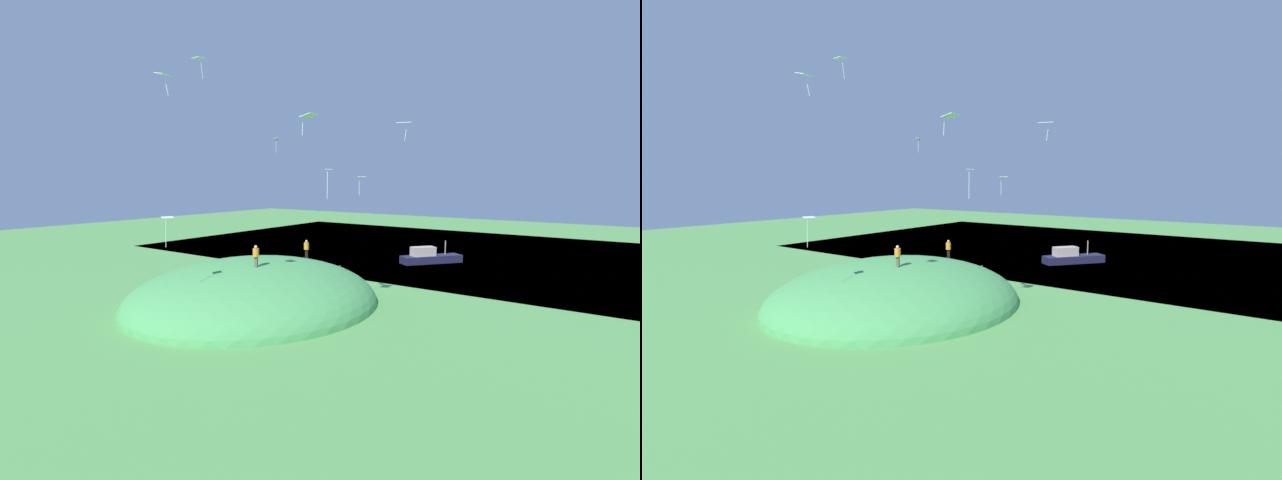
{
  "view_description": "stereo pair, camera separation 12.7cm",
  "coord_description": "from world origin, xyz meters",
  "views": [
    {
      "loc": [
        35.43,
        23.0,
        10.28
      ],
      "look_at": [
        0.56,
        -2.0,
        4.42
      ],
      "focal_mm": 25.75,
      "sensor_mm": 36.0,
      "label": 1
    },
    {
      "loc": [
        35.36,
        23.1,
        10.28
      ],
      "look_at": [
        0.56,
        -2.0,
        4.42
      ],
      "focal_mm": 25.75,
      "sensor_mm": 36.0,
      "label": 2
    }
  ],
  "objects": [
    {
      "name": "kite_5",
      "position": [
        -3.19,
        -10.5,
        14.31
      ],
      "size": [
        0.56,
        0.7,
        1.56
      ],
      "color": "white"
    },
    {
      "name": "kite_1",
      "position": [
        17.22,
        -2.2,
        7.55
      ],
      "size": [
        0.86,
        0.74,
        1.96
      ],
      "color": "white"
    },
    {
      "name": "ground_plane",
      "position": [
        0.0,
        0.0,
        0.0
      ],
      "size": [
        160.0,
        160.0,
        0.0
      ],
      "primitive_type": "plane",
      "color": "#55984A"
    },
    {
      "name": "kite_4",
      "position": [
        4.09,
        4.51,
        10.19
      ],
      "size": [
        0.8,
        0.83,
        1.47
      ],
      "color": "white"
    },
    {
      "name": "kite_0",
      "position": [
        18.98,
        0.58,
        15.9
      ],
      "size": [
        1.02,
        0.78,
        1.22
      ],
      "color": "white"
    },
    {
      "name": "person_walking_path",
      "position": [
        -0.82,
        -9.59,
        1.03
      ],
      "size": [
        0.51,
        0.51,
        1.65
      ],
      "rotation": [
        0.0,
        0.0,
        1.82
      ],
      "color": "#292F50",
      "rests_on": "ground_plane"
    },
    {
      "name": "lake_water",
      "position": [
        -27.93,
        0.0,
        -0.2
      ],
      "size": [
        48.07,
        80.0,
        0.4
      ],
      "primitive_type": "cube",
      "color": "#446493",
      "rests_on": "ground_plane"
    },
    {
      "name": "kite_3",
      "position": [
        7.49,
        3.72,
        10.59
      ],
      "size": [
        0.7,
        0.75,
        2.17
      ],
      "color": "white"
    },
    {
      "name": "kite_6",
      "position": [
        13.66,
        -2.82,
        18.3
      ],
      "size": [
        0.63,
        0.85,
        1.38
      ],
      "color": "silver"
    },
    {
      "name": "boat_on_lake",
      "position": [
        -16.75,
        1.89,
        0.7
      ],
      "size": [
        7.15,
        6.14,
        2.64
      ],
      "rotation": [
        0.0,
        0.0,
        5.62
      ],
      "color": "#1E1F3E",
      "rests_on": "lake_water"
    },
    {
      "name": "person_with_child",
      "position": [
        2.1,
        -2.44,
        3.91
      ],
      "size": [
        0.65,
        0.65,
        1.68
      ],
      "rotation": [
        0.0,
        0.0,
        2.31
      ],
      "color": "black",
      "rests_on": "grass_hill"
    },
    {
      "name": "person_watching_kites",
      "position": [
        10.14,
        -1.18,
        4.5
      ],
      "size": [
        0.53,
        0.53,
        1.67
      ],
      "rotation": [
        0.0,
        0.0,
        1.71
      ],
      "color": "#555341",
      "rests_on": "grass_hill"
    },
    {
      "name": "mooring_post",
      "position": [
        -3.7,
        -2.52,
        0.63
      ],
      "size": [
        0.14,
        0.14,
        1.26
      ],
      "primitive_type": "cylinder",
      "color": "brown",
      "rests_on": "ground_plane"
    },
    {
      "name": "kite_2",
      "position": [
        2.75,
        7.47,
        14.39
      ],
      "size": [
        1.03,
        1.29,
        1.47
      ],
      "color": "white"
    },
    {
      "name": "grass_hill",
      "position": [
        8.52,
        -2.98,
        0.0
      ],
      "size": [
        21.68,
        19.83,
        7.12
      ],
      "primitive_type": "ellipsoid",
      "color": "#4A9A53",
      "rests_on": "ground_plane"
    },
    {
      "name": "kite_7",
      "position": [
        11.4,
        4.88,
        14.16
      ],
      "size": [
        1.29,
        0.98,
        1.37
      ],
      "color": "white"
    }
  ]
}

